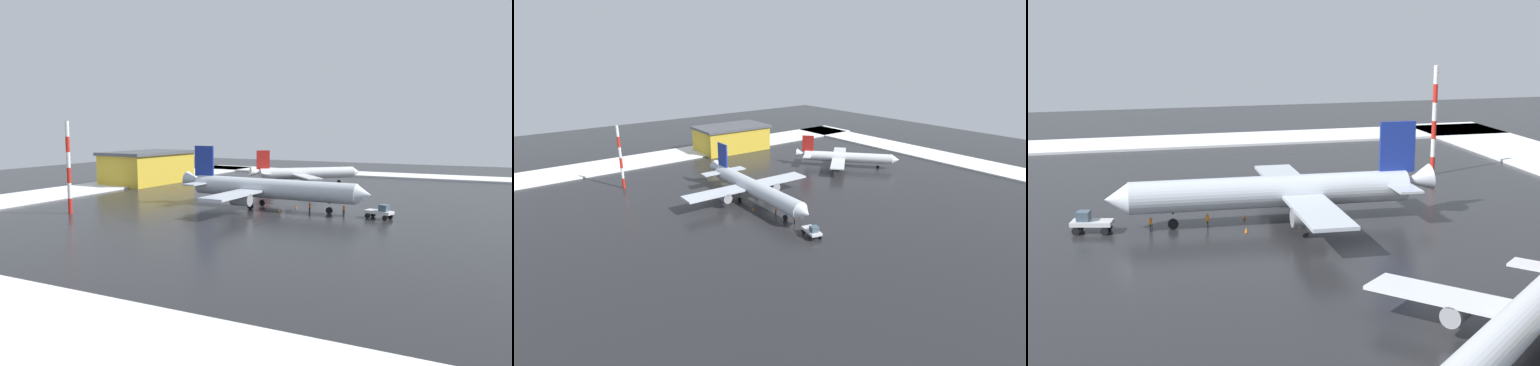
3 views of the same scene
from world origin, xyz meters
The scene contains 12 objects.
ground_plane centered at (0.00, 0.00, 0.00)m, with size 240.00×240.00×0.00m, color #232326.
snow_bank_far centered at (0.00, -50.00, 0.22)m, with size 152.00×16.00×0.44m, color white.
snow_bank_left centered at (-67.00, 0.00, 0.22)m, with size 14.00×116.00×0.44m, color white.
airplane_foreground_jet centered at (7.55, 2.60, 3.86)m, with size 32.52×39.27×11.67m.
airplane_far_rear centered at (-32.61, -5.35, 3.09)m, with size 23.96×25.62×9.35m.
pushback_tug centered at (8.84, 24.39, 1.28)m, with size 3.29×5.01×2.50m.
ground_crew_by_nose_gear centered at (7.64, 17.67, 0.97)m, with size 0.36×0.36×1.71m.
ground_crew_beside_wing centered at (7.52, 11.19, 0.97)m, with size 0.36×0.36×1.71m.
antenna_mast centered at (28.55, -26.66, 8.28)m, with size 0.70×0.70×16.55m.
cargo_hangar centered at (-16.49, -45.31, 4.44)m, with size 25.48×15.81×8.80m.
traffic_cone_near_nose centered at (10.29, 6.30, 0.28)m, with size 0.36×0.36×0.55m, color orange.
traffic_cone_mid_line centered at (4.60, 7.24, 0.28)m, with size 0.36×0.36×0.55m, color orange.
Camera 1 is at (92.61, 42.93, 15.57)m, focal length 35.00 mm.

